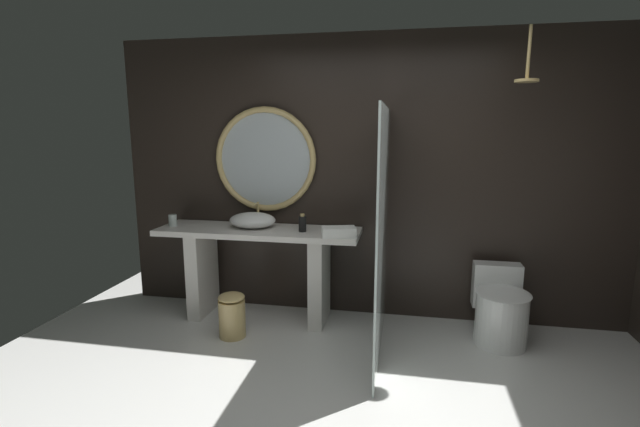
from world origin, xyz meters
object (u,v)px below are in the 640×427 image
waste_bin (232,315)px  folded_hand_towel (339,232)px  round_wall_mirror (265,160)px  vessel_sink (253,220)px  rain_shower_head (527,73)px  toilet (500,310)px  tumbler_cup (173,220)px  soap_dispenser (302,224)px

waste_bin → folded_hand_towel: bearing=17.3°
round_wall_mirror → waste_bin: bearing=-98.5°
folded_hand_towel → vessel_sink: bearing=166.2°
rain_shower_head → toilet: size_ratio=0.66×
rain_shower_head → folded_hand_towel: (-1.39, 0.02, -1.26)m
vessel_sink → folded_hand_towel: size_ratio=1.50×
rain_shower_head → tumbler_cup: bearing=177.1°
folded_hand_towel → round_wall_mirror: bearing=151.5°
vessel_sink → folded_hand_towel: (0.84, -0.21, -0.03)m
soap_dispenser → round_wall_mirror: round_wall_mirror is taller
toilet → tumbler_cup: bearing=178.9°
soap_dispenser → toilet: (1.70, -0.06, -0.66)m
waste_bin → folded_hand_towel: 1.16m
round_wall_mirror → rain_shower_head: size_ratio=2.45×
vessel_sink → waste_bin: vessel_sink is taller
toilet → folded_hand_towel: folded_hand_towel is taller
folded_hand_towel → tumbler_cup: bearing=175.2°
soap_dispenser → waste_bin: bearing=-142.5°
vessel_sink → rain_shower_head: (2.23, -0.22, 1.23)m
tumbler_cup → round_wall_mirror: bearing=19.0°
toilet → waste_bin: 2.26m
folded_hand_towel → waste_bin: bearing=-162.7°
tumbler_cup → round_wall_mirror: size_ratio=0.11×
rain_shower_head → waste_bin: (-2.27, -0.25, -1.97)m
tumbler_cup → folded_hand_towel: (1.60, -0.13, -0.01)m
vessel_sink → waste_bin: size_ratio=1.11×
soap_dispenser → round_wall_mirror: size_ratio=0.16×
soap_dispenser → rain_shower_head: 2.14m
waste_bin → folded_hand_towel: (0.88, 0.27, 0.70)m
tumbler_cup → rain_shower_head: rain_shower_head is taller
round_wall_mirror → toilet: round_wall_mirror is taller
toilet → folded_hand_towel: (-1.35, -0.08, 0.62)m
toilet → folded_hand_towel: 1.49m
tumbler_cup → rain_shower_head: bearing=-2.9°
toilet → waste_bin: toilet is taller
tumbler_cup → folded_hand_towel: size_ratio=0.38×
waste_bin → folded_hand_towel: folded_hand_towel is taller
round_wall_mirror → folded_hand_towel: 1.05m
vessel_sink → rain_shower_head: size_ratio=1.07×
vessel_sink → soap_dispenser: size_ratio=2.66×
round_wall_mirror → rain_shower_head: 2.31m
tumbler_cup → round_wall_mirror: round_wall_mirror is taller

